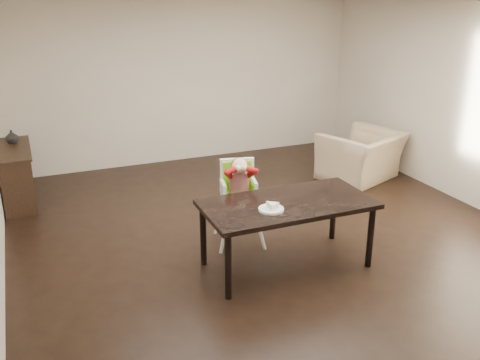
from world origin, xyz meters
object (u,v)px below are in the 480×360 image
(high_chair, at_px, (239,183))
(armchair, at_px, (362,148))
(dining_table, at_px, (287,209))
(sideboard, at_px, (17,175))

(high_chair, distance_m, armchair, 2.90)
(dining_table, xyz_separation_m, sideboard, (-2.63, 3.05, -0.27))
(high_chair, bearing_deg, armchair, 38.95)
(armchair, bearing_deg, high_chair, 4.65)
(high_chair, bearing_deg, sideboard, 148.88)
(dining_table, distance_m, high_chair, 0.79)
(dining_table, bearing_deg, sideboard, 130.76)
(armchair, relative_size, sideboard, 0.91)
(armchair, bearing_deg, sideboard, -33.18)
(high_chair, xyz_separation_m, armchair, (2.59, 1.27, -0.24))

